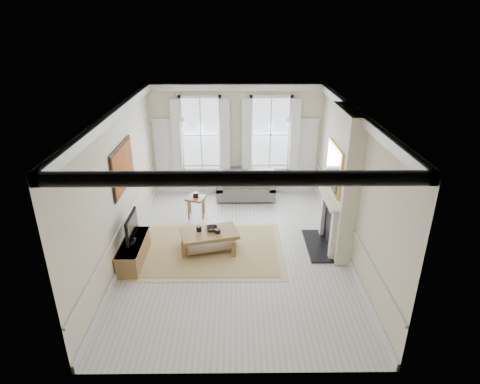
{
  "coord_description": "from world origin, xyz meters",
  "views": [
    {
      "loc": [
        0.02,
        -8.26,
        5.2
      ],
      "look_at": [
        0.1,
        0.7,
        1.25
      ],
      "focal_mm": 30.0,
      "sensor_mm": 36.0,
      "label": 1
    }
  ],
  "objects_px": {
    "sofa": "(246,187)",
    "coffee_table": "(210,235)",
    "side_table": "(196,201)",
    "tv_stand": "(134,252)"
  },
  "relations": [
    {
      "from": "sofa",
      "to": "coffee_table",
      "type": "height_order",
      "value": "sofa"
    },
    {
      "from": "sofa",
      "to": "coffee_table",
      "type": "bearing_deg",
      "value": -107.0
    },
    {
      "from": "sofa",
      "to": "side_table",
      "type": "bearing_deg",
      "value": -139.1
    },
    {
      "from": "sofa",
      "to": "coffee_table",
      "type": "xyz_separation_m",
      "value": [
        -0.93,
        -3.05,
        0.06
      ]
    },
    {
      "from": "sofa",
      "to": "side_table",
      "type": "height_order",
      "value": "sofa"
    },
    {
      "from": "sofa",
      "to": "side_table",
      "type": "xyz_separation_m",
      "value": [
        -1.42,
        -1.23,
        0.11
      ]
    },
    {
      "from": "side_table",
      "to": "sofa",
      "type": "bearing_deg",
      "value": 40.9
    },
    {
      "from": "side_table",
      "to": "coffee_table",
      "type": "height_order",
      "value": "side_table"
    },
    {
      "from": "side_table",
      "to": "tv_stand",
      "type": "relative_size",
      "value": 0.42
    },
    {
      "from": "coffee_table",
      "to": "side_table",
      "type": "bearing_deg",
      "value": 91.18
    }
  ]
}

